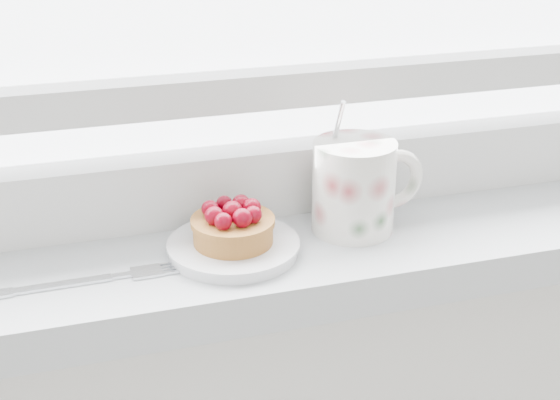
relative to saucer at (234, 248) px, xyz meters
name	(u,v)px	position (x,y,z in m)	size (l,w,h in m)	color
saucer	(234,248)	(0.00, 0.00, 0.00)	(0.12, 0.12, 0.01)	silver
raspberry_tart	(233,225)	(0.00, 0.00, 0.02)	(0.08, 0.08, 0.04)	brown
floral_mug	(357,184)	(0.13, 0.02, 0.04)	(0.12, 0.08, 0.13)	white
fork	(95,280)	(-0.13, -0.02, 0.00)	(0.17, 0.02, 0.00)	silver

